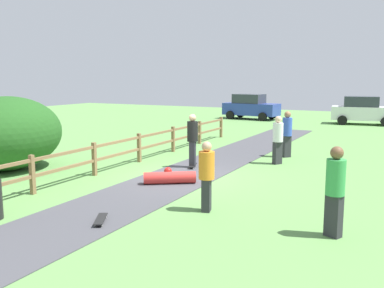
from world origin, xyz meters
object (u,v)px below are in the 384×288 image
at_px(skater_riding, 193,138).
at_px(skateboard_loose, 101,219).
at_px(bystander_white, 278,138).
at_px(parked_car_white, 363,110).
at_px(parked_car_blue, 251,107).
at_px(bystander_green, 335,187).
at_px(skater_fallen, 170,177).
at_px(bush_large, 7,133).
at_px(bystander_orange, 207,173).
at_px(bystander_blue, 287,132).

bearing_deg(skater_riding, skateboard_loose, -81.67).
bearing_deg(bystander_white, parked_car_white, 85.47).
height_order(parked_car_blue, parked_car_white, same).
xyz_separation_m(bystander_green, parked_car_blue, (-9.98, 22.66, -0.07)).
relative_size(skater_fallen, parked_car_white, 0.34).
distance_m(bush_large, skater_riding, 6.44).
xyz_separation_m(skater_fallen, parked_car_blue, (-4.82, 20.43, 0.76)).
height_order(bush_large, parked_car_white, bush_large).
relative_size(bystander_orange, parked_car_blue, 0.39).
relative_size(bush_large, bystander_blue, 2.15).
bearing_deg(skater_fallen, bystander_green, -23.43).
relative_size(skateboard_loose, bystander_blue, 0.43).
bearing_deg(skater_riding, bystander_orange, -58.65).
xyz_separation_m(skater_fallen, bystander_green, (5.16, -2.24, 0.83)).
distance_m(bush_large, parked_car_blue, 21.34).
xyz_separation_m(bystander_blue, bystander_green, (3.20, -8.20, -0.00)).
distance_m(skater_fallen, parked_car_blue, 21.00).
height_order(skater_riding, skateboard_loose, skater_riding).
bearing_deg(parked_car_blue, bystander_green, -66.23).
xyz_separation_m(skateboard_loose, parked_car_blue, (-5.27, 24.20, 0.87)).
relative_size(skater_riding, bystander_white, 1.06).
xyz_separation_m(bystander_orange, parked_car_blue, (-6.98, 22.35, 0.03)).
xyz_separation_m(bush_large, bystander_white, (8.04, 5.30, -0.29)).
relative_size(skateboard_loose, parked_car_white, 0.18).
bearing_deg(bystander_green, skater_fallen, 156.57).
height_order(skater_fallen, bystander_white, bystander_white).
distance_m(skateboard_loose, bystander_white, 8.40).
height_order(bystander_green, parked_car_blue, parked_car_blue).
height_order(bystander_white, bystander_orange, bystander_white).
xyz_separation_m(skateboard_loose, parked_car_white, (2.85, 24.19, 0.87)).
bearing_deg(parked_car_white, bystander_green, -85.31).
xyz_separation_m(bystander_green, parked_car_white, (-1.86, 22.65, -0.07)).
relative_size(bystander_blue, bystander_green, 1.00).
relative_size(bush_large, parked_car_white, 0.91).
height_order(skateboard_loose, bystander_blue, bystander_blue).
bearing_deg(parked_car_white, parked_car_blue, 179.92).
bearing_deg(bystander_blue, bystander_orange, -88.53).
relative_size(skater_fallen, bystander_green, 0.81).
bearing_deg(parked_car_white, skater_fallen, -99.19).
bearing_deg(bystander_orange, parked_car_white, 87.08).
relative_size(skateboard_loose, bystander_white, 0.44).
bearing_deg(bystander_green, parked_car_white, 94.69).
relative_size(bystander_blue, parked_car_white, 0.43).
bearing_deg(skater_fallen, bush_large, -171.69).
bearing_deg(bush_large, skateboard_loose, -24.18).
relative_size(skater_riding, bystander_green, 1.02).
relative_size(bystander_blue, parked_car_blue, 0.43).
relative_size(bystander_green, parked_car_white, 0.42).
relative_size(bystander_green, parked_car_blue, 0.43).
distance_m(bystander_orange, parked_car_blue, 23.41).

